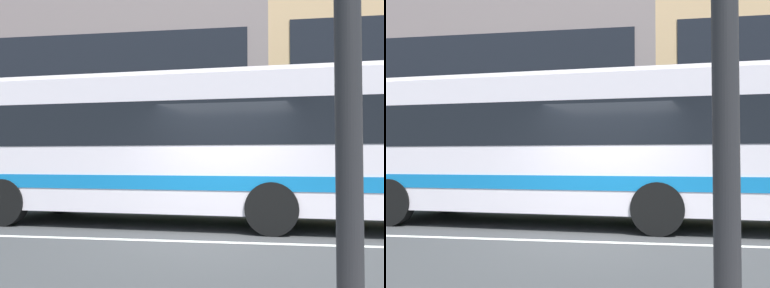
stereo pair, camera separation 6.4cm
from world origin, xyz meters
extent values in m
plane|color=#393A3B|center=(0.00, 0.00, 0.00)|extent=(160.00, 160.00, 0.00)
cube|color=silver|center=(0.00, 0.00, 0.00)|extent=(60.00, 0.16, 0.01)
cube|color=#2A602C|center=(-1.98, 5.42, 0.36)|extent=(20.15, 1.10, 0.73)
cube|color=gray|center=(-8.40, 12.91, 4.61)|extent=(18.75, 8.18, 9.21)
cube|color=black|center=(-8.40, 8.80, 5.34)|extent=(17.25, 0.04, 1.84)
cube|color=silver|center=(0.31, 2.08, 1.72)|extent=(11.95, 3.37, 2.74)
cube|color=black|center=(0.31, 2.08, 2.13)|extent=(11.24, 3.35, 0.88)
cube|color=#126FB6|center=(0.31, 2.08, 0.97)|extent=(11.72, 3.38, 0.28)
cube|color=silver|center=(0.31, 2.08, 3.15)|extent=(11.45, 2.93, 0.12)
cube|color=black|center=(-5.59, 2.47, 2.13)|extent=(0.18, 2.17, 0.96)
cylinder|color=black|center=(-4.66, 1.22, 0.50)|extent=(1.02, 0.35, 1.00)
cylinder|color=black|center=(-4.50, 3.60, 0.50)|extent=(1.02, 0.35, 1.00)
cylinder|color=black|center=(0.96, 0.84, 0.50)|extent=(1.02, 0.35, 1.00)
cylinder|color=black|center=(1.13, 3.22, 0.50)|extent=(1.02, 0.35, 1.00)
cylinder|color=black|center=(1.29, -5.32, 2.13)|extent=(0.14, 0.14, 3.97)
camera|label=1|loc=(0.85, -7.81, 1.42)|focal=42.69mm
camera|label=2|loc=(0.91, -7.80, 1.42)|focal=42.69mm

